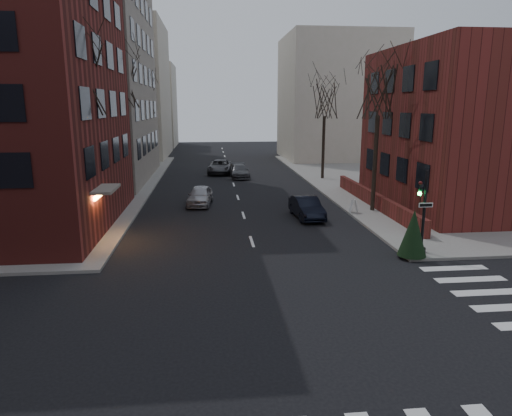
{
  "coord_description": "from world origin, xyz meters",
  "views": [
    {
      "loc": [
        -2.15,
        -11.27,
        7.13
      ],
      "look_at": [
        0.15,
        11.27,
        2.0
      ],
      "focal_mm": 32.0,
      "sensor_mm": 36.0,
      "label": 1
    }
  ],
  "objects_px": {
    "streetlamp_far": "(155,131)",
    "sandwich_board": "(354,206)",
    "evergreen_shrub": "(413,233)",
    "tree_left_b": "(121,81)",
    "tree_right_a": "(379,91)",
    "car_lane_gray": "(239,171)",
    "parked_sedan": "(307,208)",
    "tree_left_a": "(79,78)",
    "car_lane_silver": "(200,196)",
    "tree_left_c": "(146,96)",
    "traffic_signal": "(422,217)",
    "car_lane_far": "(220,167)",
    "streetlamp_near": "(124,147)",
    "tree_right_b": "(325,100)"
  },
  "relations": [
    {
      "from": "streetlamp_far",
      "to": "sandwich_board",
      "type": "bearing_deg",
      "value": -57.72
    },
    {
      "from": "evergreen_shrub",
      "to": "tree_left_b",
      "type": "bearing_deg",
      "value": 132.61
    },
    {
      "from": "tree_right_a",
      "to": "car_lane_gray",
      "type": "bearing_deg",
      "value": 116.4
    },
    {
      "from": "tree_left_b",
      "to": "parked_sedan",
      "type": "distance_m",
      "value": 17.75
    },
    {
      "from": "tree_left_a",
      "to": "car_lane_silver",
      "type": "relative_size",
      "value": 2.52
    },
    {
      "from": "tree_left_c",
      "to": "car_lane_gray",
      "type": "relative_size",
      "value": 2.18
    },
    {
      "from": "traffic_signal",
      "to": "tree_left_b",
      "type": "xyz_separation_m",
      "value": [
        -16.74,
        17.01,
        7.0
      ]
    },
    {
      "from": "tree_left_a",
      "to": "evergreen_shrub",
      "type": "xyz_separation_m",
      "value": [
        16.1,
        -5.5,
        -7.21
      ]
    },
    {
      "from": "parked_sedan",
      "to": "car_lane_far",
      "type": "distance_m",
      "value": 20.86
    },
    {
      "from": "traffic_signal",
      "to": "car_lane_far",
      "type": "relative_size",
      "value": 0.77
    },
    {
      "from": "evergreen_shrub",
      "to": "tree_left_c",
      "type": "bearing_deg",
      "value": 117.07
    },
    {
      "from": "tree_left_a",
      "to": "car_lane_gray",
      "type": "height_order",
      "value": "tree_left_a"
    },
    {
      "from": "traffic_signal",
      "to": "tree_left_c",
      "type": "height_order",
      "value": "tree_left_c"
    },
    {
      "from": "tree_left_a",
      "to": "streetlamp_near",
      "type": "bearing_deg",
      "value": 85.71
    },
    {
      "from": "tree_right_a",
      "to": "sandwich_board",
      "type": "distance_m",
      "value": 7.62
    },
    {
      "from": "streetlamp_near",
      "to": "tree_left_c",
      "type": "bearing_deg",
      "value": 91.91
    },
    {
      "from": "tree_left_a",
      "to": "evergreen_shrub",
      "type": "relative_size",
      "value": 4.62
    },
    {
      "from": "sandwich_board",
      "to": "evergreen_shrub",
      "type": "relative_size",
      "value": 0.39
    },
    {
      "from": "evergreen_shrub",
      "to": "tree_right_a",
      "type": "bearing_deg",
      "value": 81.03
    },
    {
      "from": "streetlamp_near",
      "to": "streetlamp_far",
      "type": "xyz_separation_m",
      "value": [
        0.0,
        20.0,
        0.0
      ]
    },
    {
      "from": "tree_left_c",
      "to": "parked_sedan",
      "type": "xyz_separation_m",
      "value": [
        12.8,
        -23.14,
        -7.34
      ]
    },
    {
      "from": "tree_right_b",
      "to": "streetlamp_far",
      "type": "bearing_deg",
      "value": 149.53
    },
    {
      "from": "tree_left_c",
      "to": "evergreen_shrub",
      "type": "xyz_separation_m",
      "value": [
        16.1,
        -31.5,
        -6.77
      ]
    },
    {
      "from": "tree_left_a",
      "to": "tree_left_c",
      "type": "relative_size",
      "value": 1.06
    },
    {
      "from": "car_lane_gray",
      "to": "car_lane_far",
      "type": "distance_m",
      "value": 3.51
    },
    {
      "from": "tree_left_b",
      "to": "car_lane_gray",
      "type": "relative_size",
      "value": 2.42
    },
    {
      "from": "traffic_signal",
      "to": "car_lane_far",
      "type": "distance_m",
      "value": 29.53
    },
    {
      "from": "traffic_signal",
      "to": "parked_sedan",
      "type": "bearing_deg",
      "value": 116.6
    },
    {
      "from": "tree_left_a",
      "to": "evergreen_shrub",
      "type": "distance_m",
      "value": 18.48
    },
    {
      "from": "tree_left_a",
      "to": "car_lane_silver",
      "type": "bearing_deg",
      "value": 51.95
    },
    {
      "from": "tree_right_a",
      "to": "tree_right_b",
      "type": "xyz_separation_m",
      "value": [
        0.0,
        14.0,
        -0.44
      ]
    },
    {
      "from": "tree_left_b",
      "to": "tree_right_a",
      "type": "xyz_separation_m",
      "value": [
        17.6,
        -8.0,
        -0.88
      ]
    },
    {
      "from": "tree_right_b",
      "to": "streetlamp_near",
      "type": "relative_size",
      "value": 1.46
    },
    {
      "from": "streetlamp_near",
      "to": "streetlamp_far",
      "type": "distance_m",
      "value": 20.0
    },
    {
      "from": "tree_left_b",
      "to": "car_lane_gray",
      "type": "height_order",
      "value": "tree_left_b"
    },
    {
      "from": "streetlamp_near",
      "to": "streetlamp_far",
      "type": "height_order",
      "value": "same"
    },
    {
      "from": "tree_right_a",
      "to": "tree_right_b",
      "type": "relative_size",
      "value": 1.06
    },
    {
      "from": "traffic_signal",
      "to": "tree_left_c",
      "type": "bearing_deg",
      "value": 118.36
    },
    {
      "from": "tree_left_c",
      "to": "car_lane_far",
      "type": "bearing_deg",
      "value": -20.55
    },
    {
      "from": "streetlamp_near",
      "to": "car_lane_far",
      "type": "height_order",
      "value": "streetlamp_near"
    },
    {
      "from": "car_lane_gray",
      "to": "sandwich_board",
      "type": "distance_m",
      "value": 17.88
    },
    {
      "from": "streetlamp_near",
      "to": "tree_left_a",
      "type": "bearing_deg",
      "value": -94.29
    },
    {
      "from": "tree_right_a",
      "to": "evergreen_shrub",
      "type": "bearing_deg",
      "value": -98.97
    },
    {
      "from": "tree_left_a",
      "to": "tree_left_b",
      "type": "bearing_deg",
      "value": 90.0
    },
    {
      "from": "tree_left_b",
      "to": "tree_right_b",
      "type": "height_order",
      "value": "tree_left_b"
    },
    {
      "from": "tree_right_b",
      "to": "evergreen_shrub",
      "type": "xyz_separation_m",
      "value": [
        -1.5,
        -23.5,
        -6.33
      ]
    },
    {
      "from": "tree_left_a",
      "to": "car_lane_far",
      "type": "distance_m",
      "value": 25.56
    },
    {
      "from": "tree_left_c",
      "to": "sandwich_board",
      "type": "relative_size",
      "value": 11.29
    },
    {
      "from": "sandwich_board",
      "to": "evergreen_shrub",
      "type": "distance_m",
      "value": 8.98
    },
    {
      "from": "tree_left_b",
      "to": "traffic_signal",
      "type": "bearing_deg",
      "value": -45.46
    }
  ]
}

